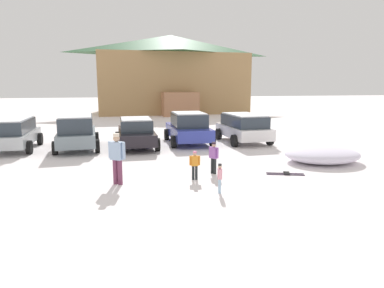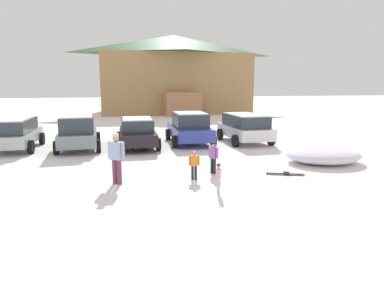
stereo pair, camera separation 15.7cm
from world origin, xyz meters
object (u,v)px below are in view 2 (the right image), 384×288
Objects in this scene: ski_lodge at (174,74)px; parked_silver_wagon at (14,133)px; skier_child_in_purple_jacket at (213,156)px; pair_of_skis at (286,174)px; parked_white_suv at (245,127)px; parked_black_sedan at (137,132)px; skier_child_in_pink_snowsuit at (218,177)px; skier_adult_in_blue_parka at (116,156)px; skier_child_in_orange_jacket at (194,164)px; plowed_snow_pile at (323,155)px; parked_grey_wagon at (78,131)px; parked_blue_hatchback at (190,128)px.

ski_lodge is 24.21m from parked_silver_wagon.
skier_child_in_purple_jacket is 0.86× the size of pair_of_skis.
pair_of_skis is at bearing -14.68° from skier_child_in_purple_jacket.
pair_of_skis is at bearing -97.94° from parked_white_suv.
parked_black_sedan is 4.94× the size of skier_child_in_pink_snowsuit.
skier_adult_in_blue_parka reaches higher than parked_white_suv.
ski_lodge is 28.62m from pair_of_skis.
parked_white_suv is at bearing -1.08° from parked_silver_wagon.
parked_black_sedan is at bearing 81.80° from skier_adult_in_blue_parka.
parked_white_suv is at bearing 44.87° from skier_adult_in_blue_parka.
skier_child_in_pink_snowsuit is 0.90× the size of skier_child_in_orange_jacket.
skier_child_in_orange_jacket is 0.59× the size of skier_adult_in_blue_parka.
skier_child_in_purple_jacket is (2.45, -5.96, -0.12)m from parked_black_sedan.
skier_child_in_purple_jacket is at bearing -119.21° from parked_white_suv.
parked_white_suv is (0.74, -21.41, -3.49)m from ski_lodge.
skier_child_in_orange_jacket is at bearing 104.86° from skier_child_in_pink_snowsuit.
pair_of_skis is (2.95, 1.53, -0.48)m from skier_child_in_pink_snowsuit.
skier_child_in_pink_snowsuit reaches higher than plowed_snow_pile.
skier_child_in_purple_jacket is 3.47m from skier_adult_in_blue_parka.
parked_silver_wagon reaches higher than pair_of_skis.
parked_blue_hatchback is (5.78, 0.49, -0.07)m from parked_grey_wagon.
parked_silver_wagon is 4.68× the size of skier_child_in_pink_snowsuit.
parked_white_suv is at bearing 0.95° from parked_grey_wagon.
parked_black_sedan is at bearing -168.06° from parked_blue_hatchback.
skier_adult_in_blue_parka reaches higher than skier_child_in_purple_jacket.
skier_child_in_purple_jacket is at bearing 165.32° from pair_of_skis.
ski_lodge is at bearing 91.98° from parked_white_suv.
skier_adult_in_blue_parka is 0.53× the size of plowed_snow_pile.
parked_blue_hatchback is at bearing 4.88° from parked_grey_wagon.
parked_silver_wagon is 2.50× the size of skier_adult_in_blue_parka.
ski_lodge is 29.12m from skier_adult_in_blue_parka.
parked_black_sedan is 6.66m from skier_adult_in_blue_parka.
parked_black_sedan is (2.91, -0.11, -0.14)m from parked_grey_wagon.
parked_silver_wagon is 14.51m from plowed_snow_pile.
pair_of_skis is at bearing -0.29° from skier_adult_in_blue_parka.
skier_adult_in_blue_parka reaches higher than parked_silver_wagon.
parked_blue_hatchback reaches higher than plowed_snow_pile.
parked_grey_wagon reaches higher than parked_black_sedan.
parked_black_sedan is 3.79× the size of skier_child_in_purple_jacket.
plowed_snow_pile is (4.92, 0.82, -0.33)m from skier_child_in_purple_jacket.
parked_blue_hatchback is 6.58m from skier_child_in_purple_jacket.
parked_blue_hatchback is at bearing 80.07° from skier_child_in_orange_jacket.
skier_child_in_pink_snowsuit is 0.66× the size of pair_of_skis.
parked_black_sedan is 2.94m from parked_blue_hatchback.
skier_child_in_purple_jacket is (0.43, 2.19, 0.15)m from skier_child_in_pink_snowsuit.
skier_child_in_orange_jacket is 3.40m from pair_of_skis.
parked_grey_wagon is 0.98× the size of parked_black_sedan.
skier_child_in_pink_snowsuit is 0.53× the size of skier_adult_in_blue_parka.
ski_lodge reaches higher than parked_blue_hatchback.
parked_grey_wagon reaches higher than skier_adult_in_blue_parka.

